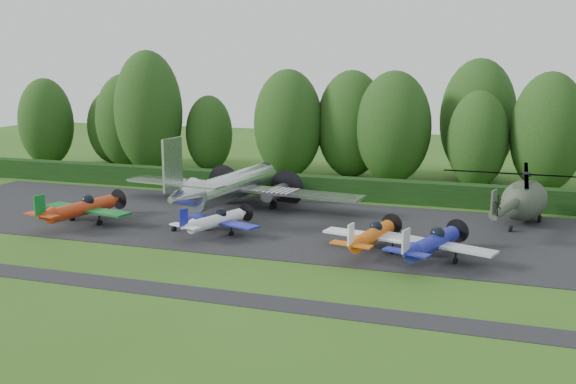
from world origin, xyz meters
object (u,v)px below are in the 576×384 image
(light_plane_orange, at_px, (372,235))
(helicopter, at_px, (525,197))
(light_plane_white, at_px, (216,220))
(light_plane_blue, at_px, (433,243))
(transport_plane, at_px, (231,186))
(light_plane_red, at_px, (82,208))

(light_plane_orange, relative_size, helicopter, 0.52)
(light_plane_white, height_order, light_plane_orange, light_plane_orange)
(light_plane_orange, relative_size, light_plane_blue, 0.94)
(light_plane_blue, bearing_deg, light_plane_orange, 148.96)
(light_plane_white, bearing_deg, helicopter, 6.67)
(light_plane_blue, relative_size, helicopter, 0.55)
(transport_plane, distance_m, light_plane_blue, 20.43)
(light_plane_red, relative_size, light_plane_blue, 1.04)
(transport_plane, bearing_deg, light_plane_red, -144.22)
(light_plane_white, height_order, light_plane_blue, light_plane_blue)
(light_plane_orange, height_order, light_plane_blue, light_plane_blue)
(light_plane_blue, bearing_deg, light_plane_red, 158.04)
(transport_plane, relative_size, light_plane_blue, 2.82)
(light_plane_white, xyz_separation_m, light_plane_orange, (11.73, -0.94, 0.09))
(transport_plane, height_order, light_plane_blue, transport_plane)
(light_plane_orange, xyz_separation_m, light_plane_blue, (4.00, -0.84, 0.07))
(light_plane_red, xyz_separation_m, helicopter, (32.71, 10.91, 0.88))
(light_plane_red, bearing_deg, light_plane_blue, -13.72)
(transport_plane, distance_m, light_plane_red, 12.34)
(transport_plane, height_order, light_plane_orange, transport_plane)
(transport_plane, distance_m, helicopter, 23.86)
(helicopter, bearing_deg, transport_plane, 169.31)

